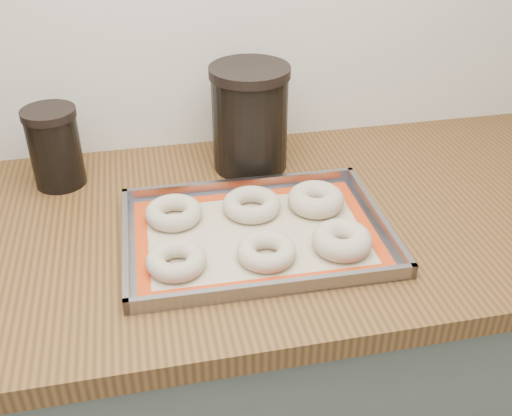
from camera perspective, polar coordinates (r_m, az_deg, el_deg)
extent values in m
cube|color=#596357|center=(1.42, -9.86, -17.89)|extent=(3.00, 0.65, 0.86)
cube|color=brown|center=(1.11, -12.00, -2.90)|extent=(3.06, 0.68, 0.04)
cube|color=gray|center=(1.06, 0.00, -2.65)|extent=(0.47, 0.34, 0.00)
cube|color=gray|center=(1.18, -1.45, 2.25)|extent=(0.46, 0.02, 0.02)
cube|color=gray|center=(0.93, 1.87, -7.64)|extent=(0.46, 0.02, 0.02)
cube|color=gray|center=(1.04, -12.30, -3.36)|extent=(0.02, 0.33, 0.02)
cube|color=gray|center=(1.11, 11.52, -0.81)|extent=(0.02, 0.33, 0.02)
cube|color=#C6B793|center=(1.06, 0.00, -2.53)|extent=(0.43, 0.30, 0.00)
cube|color=red|center=(1.17, -1.23, 1.25)|extent=(0.42, 0.03, 0.00)
cube|color=red|center=(0.95, 1.52, -7.03)|extent=(0.42, 0.03, 0.00)
cube|color=red|center=(1.04, -10.82, -3.60)|extent=(0.03, 0.25, 0.00)
cube|color=red|center=(1.10, 10.21, -1.32)|extent=(0.03, 0.25, 0.00)
torus|color=beige|center=(0.98, -7.59, -4.99)|extent=(0.12, 0.12, 0.03)
torus|color=beige|center=(0.99, 1.01, -4.15)|extent=(0.11, 0.11, 0.03)
torus|color=beige|center=(1.02, 8.18, -3.06)|extent=(0.13, 0.13, 0.04)
torus|color=beige|center=(1.09, -7.83, -0.44)|extent=(0.13, 0.13, 0.03)
torus|color=beige|center=(1.11, -0.42, 0.33)|extent=(0.12, 0.12, 0.03)
torus|color=beige|center=(1.12, 5.72, 0.82)|extent=(0.11, 0.11, 0.04)
cylinder|color=black|center=(1.25, -18.53, 5.16)|extent=(0.10, 0.10, 0.14)
cylinder|color=black|center=(1.21, -19.19, 8.51)|extent=(0.10, 0.10, 0.02)
cylinder|color=black|center=(1.24, -0.59, 8.11)|extent=(0.15, 0.15, 0.20)
cylinder|color=black|center=(1.20, -0.61, 12.86)|extent=(0.16, 0.16, 0.02)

